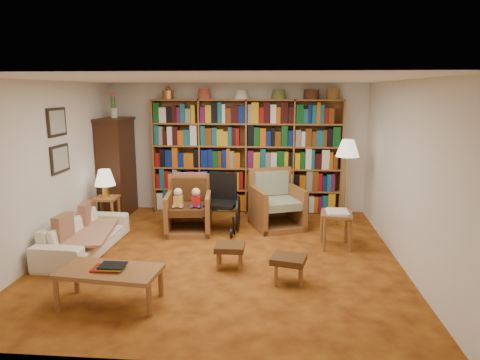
# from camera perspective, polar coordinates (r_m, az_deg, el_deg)

# --- Properties ---
(floor) EXTENTS (5.00, 5.00, 0.00)m
(floor) POSITION_cam_1_polar(r_m,az_deg,el_deg) (6.31, -2.46, -10.08)
(floor) COLOR #B0621B
(floor) RESTS_ON ground
(ceiling) EXTENTS (5.00, 5.00, 0.00)m
(ceiling) POSITION_cam_1_polar(r_m,az_deg,el_deg) (5.86, -2.68, 13.23)
(ceiling) COLOR white
(ceiling) RESTS_ON wall_back
(wall_back) EXTENTS (5.00, 0.00, 5.00)m
(wall_back) POSITION_cam_1_polar(r_m,az_deg,el_deg) (8.42, -0.42, 4.27)
(wall_back) COLOR white
(wall_back) RESTS_ON floor
(wall_front) EXTENTS (5.00, 0.00, 5.00)m
(wall_front) POSITION_cam_1_polar(r_m,az_deg,el_deg) (3.57, -7.62, -6.27)
(wall_front) COLOR white
(wall_front) RESTS_ON floor
(wall_left) EXTENTS (0.00, 5.00, 5.00)m
(wall_left) POSITION_cam_1_polar(r_m,az_deg,el_deg) (6.75, -24.13, 1.36)
(wall_left) COLOR white
(wall_left) RESTS_ON floor
(wall_right) EXTENTS (0.00, 5.00, 5.00)m
(wall_right) POSITION_cam_1_polar(r_m,az_deg,el_deg) (6.17, 21.13, 0.71)
(wall_right) COLOR white
(wall_right) RESTS_ON floor
(bookshelf) EXTENTS (3.60, 0.30, 2.42)m
(bookshelf) POSITION_cam_1_polar(r_m,az_deg,el_deg) (8.25, 0.86, 3.55)
(bookshelf) COLOR brown
(bookshelf) RESTS_ON floor
(curio_cabinet) EXTENTS (0.50, 0.95, 2.40)m
(curio_cabinet) POSITION_cam_1_polar(r_m,az_deg,el_deg) (8.49, -16.09, 1.84)
(curio_cabinet) COLOR #3D1E10
(curio_cabinet) RESTS_ON floor
(framed_pictures) EXTENTS (0.03, 0.52, 0.97)m
(framed_pictures) POSITION_cam_1_polar(r_m,az_deg,el_deg) (6.95, -23.06, 4.85)
(framed_pictures) COLOR black
(framed_pictures) RESTS_ON wall_left
(sofa) EXTENTS (1.81, 0.76, 0.52)m
(sofa) POSITION_cam_1_polar(r_m,az_deg,el_deg) (6.79, -20.03, -6.89)
(sofa) COLOR white
(sofa) RESTS_ON floor
(sofa_throw) EXTENTS (0.88, 1.36, 0.04)m
(sofa_throw) POSITION_cam_1_polar(r_m,az_deg,el_deg) (6.76, -19.67, -6.60)
(sofa_throw) COLOR beige
(sofa_throw) RESTS_ON sofa
(cushion_left) EXTENTS (0.18, 0.38, 0.37)m
(cushion_left) POSITION_cam_1_polar(r_m,az_deg,el_deg) (7.09, -19.93, -4.49)
(cushion_left) COLOR maroon
(cushion_left) RESTS_ON sofa
(cushion_right) EXTENTS (0.15, 0.39, 0.38)m
(cushion_right) POSITION_cam_1_polar(r_m,az_deg,el_deg) (6.49, -22.48, -6.17)
(cushion_right) COLOR maroon
(cushion_right) RESTS_ON sofa
(side_table_lamp) EXTENTS (0.39, 0.39, 0.56)m
(side_table_lamp) POSITION_cam_1_polar(r_m,az_deg,el_deg) (7.78, -17.36, -3.24)
(side_table_lamp) COLOR brown
(side_table_lamp) RESTS_ON floor
(table_lamp) EXTENTS (0.35, 0.35, 0.48)m
(table_lamp) POSITION_cam_1_polar(r_m,az_deg,el_deg) (7.67, -17.58, 0.20)
(table_lamp) COLOR gold
(table_lamp) RESTS_ON side_table_lamp
(armchair_leather) EXTENTS (0.83, 0.87, 0.96)m
(armchair_leather) POSITION_cam_1_polar(r_m,az_deg,el_deg) (7.36, -6.71, -3.75)
(armchair_leather) COLOR brown
(armchair_leather) RESTS_ON floor
(armchair_sage) EXTENTS (1.10, 1.09, 1.00)m
(armchair_sage) POSITION_cam_1_polar(r_m,az_deg,el_deg) (7.59, 4.96, -3.30)
(armchair_sage) COLOR brown
(armchair_sage) RESTS_ON floor
(wheelchair) EXTENTS (0.57, 0.79, 0.99)m
(wheelchair) POSITION_cam_1_polar(r_m,az_deg,el_deg) (7.30, -2.36, -3.31)
(wheelchair) COLOR black
(wheelchair) RESTS_ON floor
(floor_lamp) EXTENTS (0.41, 0.41, 1.53)m
(floor_lamp) POSITION_cam_1_polar(r_m,az_deg,el_deg) (7.63, 14.15, 3.68)
(floor_lamp) COLOR gold
(floor_lamp) RESTS_ON floor
(side_table_papers) EXTENTS (0.51, 0.51, 0.58)m
(side_table_papers) POSITION_cam_1_polar(r_m,az_deg,el_deg) (6.66, 12.72, -5.07)
(side_table_papers) COLOR brown
(side_table_papers) RESTS_ON floor
(footstool_a) EXTENTS (0.39, 0.33, 0.33)m
(footstool_a) POSITION_cam_1_polar(r_m,az_deg,el_deg) (5.81, -1.38, -9.18)
(footstool_a) COLOR #523115
(footstool_a) RESTS_ON floor
(footstool_b) EXTENTS (0.48, 0.43, 0.35)m
(footstool_b) POSITION_cam_1_polar(r_m,az_deg,el_deg) (5.42, 6.50, -10.72)
(footstool_b) COLOR #523115
(footstool_b) RESTS_ON floor
(coffee_table) EXTENTS (1.16, 0.66, 0.47)m
(coffee_table) POSITION_cam_1_polar(r_m,az_deg,el_deg) (5.07, -16.98, -11.80)
(coffee_table) COLOR brown
(coffee_table) RESTS_ON floor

